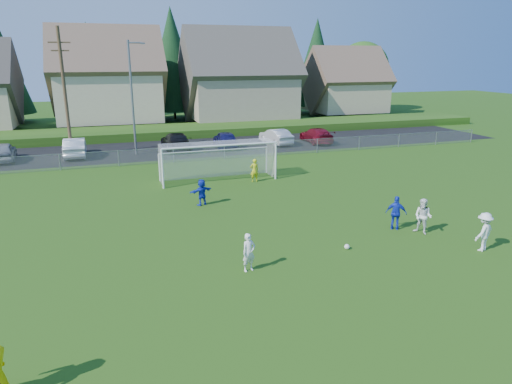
% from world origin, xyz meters
% --- Properties ---
extents(ground, '(160.00, 160.00, 0.00)m').
position_xyz_m(ground, '(0.00, 0.00, 0.00)').
color(ground, '#193D0C').
rests_on(ground, ground).
extents(asphalt_lot, '(60.00, 60.00, 0.00)m').
position_xyz_m(asphalt_lot, '(0.00, 27.50, 0.01)').
color(asphalt_lot, black).
rests_on(asphalt_lot, ground).
extents(grass_embankment, '(70.00, 6.00, 0.80)m').
position_xyz_m(grass_embankment, '(0.00, 35.00, 0.40)').
color(grass_embankment, '#1E420F').
rests_on(grass_embankment, ground).
extents(soccer_ball, '(0.22, 0.22, 0.22)m').
position_xyz_m(soccer_ball, '(2.45, 3.30, 0.11)').
color(soccer_ball, white).
rests_on(soccer_ball, ground).
extents(player_white_a, '(0.61, 0.49, 1.47)m').
position_xyz_m(player_white_a, '(-2.03, 2.68, 0.74)').
color(player_white_a, white).
rests_on(player_white_a, ground).
extents(player_white_b, '(0.93, 0.99, 1.64)m').
position_xyz_m(player_white_b, '(6.55, 3.82, 0.82)').
color(player_white_b, white).
rests_on(player_white_b, ground).
extents(player_white_c, '(1.20, 0.92, 1.64)m').
position_xyz_m(player_white_c, '(7.70, 1.46, 0.82)').
color(player_white_c, white).
rests_on(player_white_c, ground).
extents(player_blue_a, '(0.98, 0.87, 1.60)m').
position_xyz_m(player_blue_a, '(5.72, 4.67, 0.80)').
color(player_blue_a, '#142DBE').
rests_on(player_blue_a, ground).
extents(player_blue_b, '(1.40, 0.86, 1.44)m').
position_xyz_m(player_blue_b, '(-2.07, 11.08, 0.72)').
color(player_blue_b, '#142DBE').
rests_on(player_blue_b, ground).
extents(goalkeeper, '(0.56, 0.38, 1.49)m').
position_xyz_m(goalkeeper, '(2.14, 14.83, 0.75)').
color(goalkeeper, '#CACC18').
rests_on(goalkeeper, ground).
extents(car_a, '(2.05, 4.38, 1.45)m').
position_xyz_m(car_a, '(-14.40, 26.70, 0.73)').
color(car_a, gray).
rests_on(car_a, ground).
extents(car_b, '(1.69, 4.66, 1.53)m').
position_xyz_m(car_b, '(-9.20, 26.71, 0.76)').
color(car_b, white).
rests_on(car_b, ground).
extents(car_d, '(2.16, 5.16, 1.49)m').
position_xyz_m(car_d, '(-1.06, 26.97, 0.75)').
color(car_d, black).
rests_on(car_d, ground).
extents(car_e, '(2.10, 4.50, 1.49)m').
position_xyz_m(car_e, '(3.25, 26.56, 0.74)').
color(car_e, '#16164F').
rests_on(car_e, ground).
extents(car_f, '(2.01, 4.44, 1.41)m').
position_xyz_m(car_f, '(8.11, 26.83, 0.71)').
color(car_f, silver).
rests_on(car_f, ground).
extents(car_g, '(2.14, 4.83, 1.38)m').
position_xyz_m(car_g, '(12.02, 26.40, 0.69)').
color(car_g, maroon).
rests_on(car_g, ground).
extents(soccer_goal, '(7.42, 1.90, 2.50)m').
position_xyz_m(soccer_goal, '(0.00, 16.05, 1.63)').
color(soccer_goal, white).
rests_on(soccer_goal, ground).
extents(chainlink_fence, '(52.06, 0.06, 1.20)m').
position_xyz_m(chainlink_fence, '(0.00, 22.00, 0.63)').
color(chainlink_fence, gray).
rests_on(chainlink_fence, ground).
extents(streetlight, '(1.38, 0.18, 9.00)m').
position_xyz_m(streetlight, '(-4.45, 26.00, 4.84)').
color(streetlight, slate).
rests_on(streetlight, ground).
extents(utility_pole, '(1.60, 0.26, 10.00)m').
position_xyz_m(utility_pole, '(-9.50, 27.00, 5.15)').
color(utility_pole, '#473321').
rests_on(utility_pole, ground).
extents(houses_row, '(53.90, 11.45, 13.27)m').
position_xyz_m(houses_row, '(1.97, 42.46, 7.33)').
color(houses_row, tan).
rests_on(houses_row, ground).
extents(tree_row, '(65.98, 12.36, 13.80)m').
position_xyz_m(tree_row, '(1.04, 48.74, 6.91)').
color(tree_row, '#382616').
rests_on(tree_row, ground).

